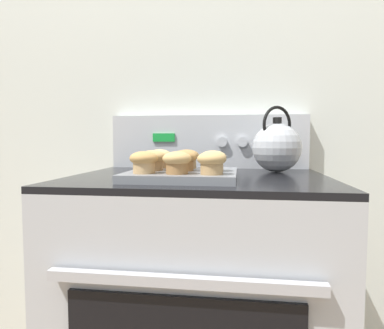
{
  "coord_description": "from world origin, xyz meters",
  "views": [
    {
      "loc": [
        0.12,
        -0.72,
        1.03
      ],
      "look_at": [
        -0.01,
        0.23,
        0.96
      ],
      "focal_mm": 32.0,
      "sensor_mm": 36.0,
      "label": 1
    }
  ],
  "objects_px": {
    "muffin_r1_c2": "(213,160)",
    "muffin_r2_c1": "(187,158)",
    "muffin_r0_c0": "(144,161)",
    "muffin_r0_c2": "(212,162)",
    "muffin_r1_c1": "(183,160)",
    "muffin_r1_c0": "(153,159)",
    "tea_kettle": "(277,147)",
    "stove_range": "(199,317)",
    "muffin_r0_c1": "(177,162)",
    "muffin_r2_c0": "(160,158)",
    "muffin_pan": "(183,175)"
  },
  "relations": [
    {
      "from": "muffin_r1_c2",
      "to": "muffin_r2_c1",
      "type": "distance_m",
      "value": 0.12
    },
    {
      "from": "muffin_r0_c0",
      "to": "muffin_r0_c2",
      "type": "height_order",
      "value": "same"
    },
    {
      "from": "muffin_r0_c0",
      "to": "muffin_r1_c1",
      "type": "height_order",
      "value": "same"
    },
    {
      "from": "muffin_r1_c0",
      "to": "muffin_r1_c2",
      "type": "height_order",
      "value": "same"
    },
    {
      "from": "muffin_r1_c2",
      "to": "tea_kettle",
      "type": "xyz_separation_m",
      "value": [
        0.2,
        0.24,
        0.03
      ]
    },
    {
      "from": "muffin_r0_c2",
      "to": "stove_range",
      "type": "bearing_deg",
      "value": 105.94
    },
    {
      "from": "muffin_r0_c0",
      "to": "tea_kettle",
      "type": "distance_m",
      "value": 0.5
    },
    {
      "from": "stove_range",
      "to": "muffin_r0_c2",
      "type": "xyz_separation_m",
      "value": [
        0.05,
        -0.19,
        0.51
      ]
    },
    {
      "from": "muffin_r0_c1",
      "to": "muffin_r0_c2",
      "type": "bearing_deg",
      "value": -0.35
    },
    {
      "from": "muffin_r0_c1",
      "to": "muffin_r2_c0",
      "type": "distance_m",
      "value": 0.2
    },
    {
      "from": "muffin_r1_c2",
      "to": "tea_kettle",
      "type": "relative_size",
      "value": 0.33
    },
    {
      "from": "muffin_r0_c0",
      "to": "tea_kettle",
      "type": "relative_size",
      "value": 0.33
    },
    {
      "from": "muffin_pan",
      "to": "muffin_r1_c2",
      "type": "relative_size",
      "value": 4.03
    },
    {
      "from": "muffin_r1_c0",
      "to": "muffin_r2_c0",
      "type": "height_order",
      "value": "same"
    },
    {
      "from": "muffin_r0_c2",
      "to": "muffin_r1_c2",
      "type": "height_order",
      "value": "same"
    },
    {
      "from": "stove_range",
      "to": "muffin_r2_c0",
      "type": "distance_m",
      "value": 0.53
    },
    {
      "from": "muffin_r0_c1",
      "to": "muffin_r0_c2",
      "type": "relative_size",
      "value": 1.0
    },
    {
      "from": "muffin_r2_c0",
      "to": "muffin_r0_c1",
      "type": "bearing_deg",
      "value": -63.45
    },
    {
      "from": "muffin_r1_c0",
      "to": "muffin_r2_c0",
      "type": "relative_size",
      "value": 1.0
    },
    {
      "from": "muffin_pan",
      "to": "tea_kettle",
      "type": "distance_m",
      "value": 0.38
    },
    {
      "from": "muffin_r1_c2",
      "to": "muffin_r2_c0",
      "type": "height_order",
      "value": "same"
    },
    {
      "from": "muffin_r0_c1",
      "to": "muffin_r1_c0",
      "type": "xyz_separation_m",
      "value": [
        -0.09,
        0.09,
        0.0
      ]
    },
    {
      "from": "muffin_r0_c2",
      "to": "muffin_r1_c1",
      "type": "distance_m",
      "value": 0.12
    },
    {
      "from": "stove_range",
      "to": "muffin_r0_c1",
      "type": "bearing_deg",
      "value": -101.17
    },
    {
      "from": "stove_range",
      "to": "muffin_r1_c0",
      "type": "distance_m",
      "value": 0.53
    },
    {
      "from": "muffin_r1_c2",
      "to": "tea_kettle",
      "type": "distance_m",
      "value": 0.31
    },
    {
      "from": "muffin_r2_c1",
      "to": "tea_kettle",
      "type": "bearing_deg",
      "value": 27.77
    },
    {
      "from": "muffin_r0_c0",
      "to": "muffin_r2_c0",
      "type": "bearing_deg",
      "value": 89.85
    },
    {
      "from": "muffin_r0_c1",
      "to": "muffin_r1_c1",
      "type": "distance_m",
      "value": 0.09
    },
    {
      "from": "tea_kettle",
      "to": "muffin_r0_c2",
      "type": "bearing_deg",
      "value": -121.02
    },
    {
      "from": "muffin_r0_c2",
      "to": "tea_kettle",
      "type": "xyz_separation_m",
      "value": [
        0.2,
        0.33,
        0.03
      ]
    },
    {
      "from": "muffin_r0_c0",
      "to": "muffin_pan",
      "type": "bearing_deg",
      "value": 43.82
    },
    {
      "from": "muffin_pan",
      "to": "muffin_r0_c1",
      "type": "height_order",
      "value": "muffin_r0_c1"
    },
    {
      "from": "tea_kettle",
      "to": "stove_range",
      "type": "bearing_deg",
      "value": -150.71
    },
    {
      "from": "muffin_r0_c0",
      "to": "muffin_r1_c1",
      "type": "xyz_separation_m",
      "value": [
        0.09,
        0.09,
        0.0
      ]
    },
    {
      "from": "muffin_r1_c0",
      "to": "muffin_r1_c1",
      "type": "height_order",
      "value": "same"
    },
    {
      "from": "muffin_r1_c0",
      "to": "muffin_r1_c2",
      "type": "bearing_deg",
      "value": 0.36
    },
    {
      "from": "muffin_r0_c0",
      "to": "muffin_r1_c2",
      "type": "xyz_separation_m",
      "value": [
        0.18,
        0.09,
        0.0
      ]
    },
    {
      "from": "muffin_r1_c2",
      "to": "muffin_r0_c1",
      "type": "bearing_deg",
      "value": -134.02
    },
    {
      "from": "stove_range",
      "to": "muffin_r1_c0",
      "type": "bearing_deg",
      "value": -141.93
    },
    {
      "from": "muffin_r2_c0",
      "to": "tea_kettle",
      "type": "xyz_separation_m",
      "value": [
        0.37,
        0.15,
        0.03
      ]
    },
    {
      "from": "muffin_r0_c0",
      "to": "muffin_r2_c0",
      "type": "distance_m",
      "value": 0.17
    },
    {
      "from": "stove_range",
      "to": "muffin_r0_c1",
      "type": "distance_m",
      "value": 0.54
    },
    {
      "from": "muffin_r0_c0",
      "to": "muffin_r2_c0",
      "type": "height_order",
      "value": "same"
    },
    {
      "from": "muffin_r1_c0",
      "to": "muffin_r2_c1",
      "type": "xyz_separation_m",
      "value": [
        0.09,
        0.09,
        0.0
      ]
    },
    {
      "from": "muffin_pan",
      "to": "muffin_r0_c1",
      "type": "xyz_separation_m",
      "value": [
        -0.0,
        -0.09,
        0.04
      ]
    },
    {
      "from": "muffin_r0_c1",
      "to": "muffin_r1_c0",
      "type": "relative_size",
      "value": 1.0
    },
    {
      "from": "stove_range",
      "to": "muffin_r0_c2",
      "type": "bearing_deg",
      "value": -74.06
    },
    {
      "from": "muffin_r0_c2",
      "to": "muffin_pan",
      "type": "bearing_deg",
      "value": 135.03
    },
    {
      "from": "muffin_r2_c1",
      "to": "tea_kettle",
      "type": "relative_size",
      "value": 0.33
    }
  ]
}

